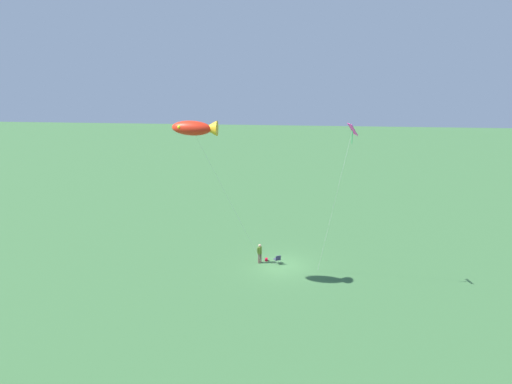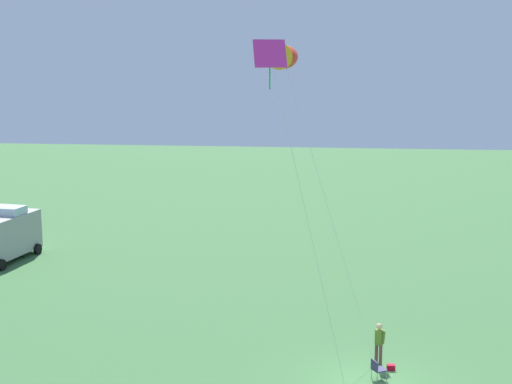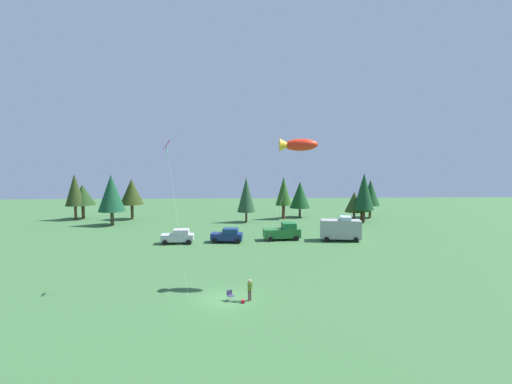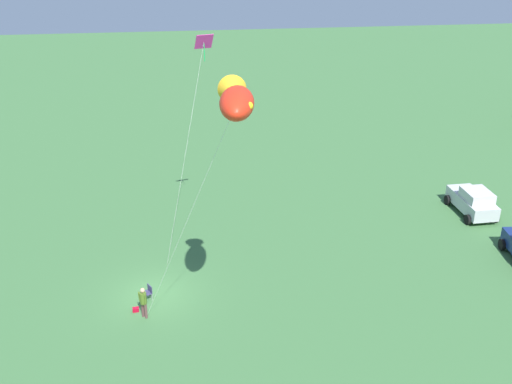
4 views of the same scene
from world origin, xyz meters
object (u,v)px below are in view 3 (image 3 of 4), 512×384
at_px(van_motorhome_grey, 341,229).
at_px(car_silver_compact, 178,236).
at_px(truck_green_flatbed, 283,232).
at_px(folding_chair, 230,295).
at_px(car_navy_hatch, 228,235).
at_px(kite_large_fish, 297,145).
at_px(backpack_on_grass, 243,302).
at_px(kite_diamond_rainbow, 167,150).
at_px(person_kite_flyer, 250,288).

bearing_deg(van_motorhome_grey, car_silver_compact, -169.17).
bearing_deg(truck_green_flatbed, folding_chair, -112.61).
height_order(car_navy_hatch, kite_large_fish, kite_large_fish).
xyz_separation_m(backpack_on_grass, car_navy_hatch, (-1.78, 22.63, 0.84)).
relative_size(folding_chair, car_silver_compact, 0.19).
xyz_separation_m(backpack_on_grass, car_silver_compact, (-8.28, 22.15, 0.84)).
xyz_separation_m(backpack_on_grass, truck_green_flatbed, (5.82, 23.90, 0.99)).
xyz_separation_m(folding_chair, truck_green_flatbed, (6.83, 23.30, 0.61)).
height_order(backpack_on_grass, kite_diamond_rainbow, kite_diamond_rainbow).
relative_size(backpack_on_grass, kite_diamond_rainbow, 0.02).
bearing_deg(kite_diamond_rainbow, truck_green_flatbed, 58.27).
xyz_separation_m(car_navy_hatch, van_motorhome_grey, (15.44, 0.44, 0.69)).
distance_m(backpack_on_grass, van_motorhome_grey, 26.86).
bearing_deg(backpack_on_grass, truck_green_flatbed, 76.32).
distance_m(person_kite_flyer, backpack_on_grass, 1.16).
relative_size(person_kite_flyer, backpack_on_grass, 5.44).
bearing_deg(truck_green_flatbed, car_silver_compact, -179.16).
height_order(van_motorhome_grey, kite_diamond_rainbow, kite_diamond_rainbow).
bearing_deg(kite_diamond_rainbow, van_motorhome_grey, 43.30).
relative_size(car_silver_compact, truck_green_flatbed, 0.82).
xyz_separation_m(van_motorhome_grey, kite_large_fish, (-8.80, -18.20, 10.81)).
xyz_separation_m(kite_large_fish, kite_diamond_rainbow, (-11.23, -0.68, -0.44)).
bearing_deg(car_navy_hatch, backpack_on_grass, -79.52).
xyz_separation_m(person_kite_flyer, folding_chair, (-1.55, 0.13, -0.53)).
xyz_separation_m(person_kite_flyer, backpack_on_grass, (-0.54, -0.48, -0.91)).
distance_m(car_navy_hatch, van_motorhome_grey, 15.46).
distance_m(folding_chair, car_navy_hatch, 22.05).
distance_m(folding_chair, kite_large_fish, 13.99).
bearing_deg(car_silver_compact, folding_chair, -72.98).
distance_m(backpack_on_grass, kite_diamond_rainbow, 14.14).
relative_size(backpack_on_grass, car_silver_compact, 0.08).
height_order(car_navy_hatch, truck_green_flatbed, truck_green_flatbed).
relative_size(car_silver_compact, van_motorhome_grey, 0.75).
bearing_deg(person_kite_flyer, backpack_on_grass, -96.17).
xyz_separation_m(folding_chair, kite_large_fish, (5.87, 4.27, 11.96)).
distance_m(person_kite_flyer, truck_green_flatbed, 24.01).
xyz_separation_m(person_kite_flyer, kite_diamond_rainbow, (-6.91, 3.73, 10.99)).
bearing_deg(car_navy_hatch, van_motorhome_grey, 7.63).
relative_size(van_motorhome_grey, kite_diamond_rainbow, 0.44).
bearing_deg(truck_green_flatbed, kite_large_fish, -99.15).
bearing_deg(kite_diamond_rainbow, car_silver_compact, 96.09).
relative_size(person_kite_flyer, car_navy_hatch, 0.40).
xyz_separation_m(car_navy_hatch, kite_diamond_rainbow, (-4.59, -18.43, 11.06)).
height_order(car_silver_compact, kite_large_fish, kite_large_fish).
bearing_deg(car_navy_hatch, person_kite_flyer, -78.03).
height_order(car_silver_compact, car_navy_hatch, same).
bearing_deg(kite_large_fish, folding_chair, -143.95).
relative_size(folding_chair, kite_diamond_rainbow, 0.06).
height_order(van_motorhome_grey, kite_large_fish, kite_large_fish).
bearing_deg(kite_diamond_rainbow, backpack_on_grass, -33.44).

